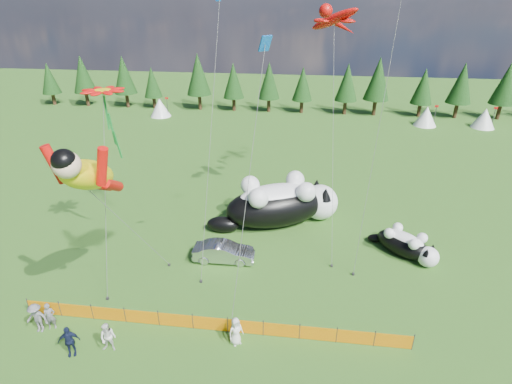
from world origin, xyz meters
TOP-DOWN VIEW (x-y plane):
  - ground at (0.00, 0.00)m, footprint 160.00×160.00m
  - safety_fence at (0.00, -3.00)m, footprint 22.06×0.06m
  - tree_line at (0.00, 45.00)m, footprint 90.00×4.00m
  - festival_tents at (11.00, 40.00)m, footprint 50.00×3.20m
  - cat_large at (3.13, 9.41)m, footprint 10.61×6.84m
  - cat_small at (12.40, 5.94)m, footprint 4.54×4.14m
  - car at (-0.56, 3.66)m, footprint 4.39×1.66m
  - spectator_a at (-8.98, -3.95)m, footprint 0.72×0.60m
  - spectator_b at (-4.99, -5.04)m, footprint 0.89×0.56m
  - spectator_c at (-6.87, -5.56)m, footprint 1.22×0.91m
  - spectator_d at (-9.54, -4.25)m, footprint 1.24×0.68m
  - spectator_e at (1.59, -3.73)m, footprint 1.00×0.96m
  - superhero_kite at (-5.82, -2.55)m, footprint 4.62×7.68m
  - gecko_kite at (6.29, 11.75)m, footprint 6.39×11.04m
  - flower_kite at (-7.68, 3.77)m, footprint 3.56×6.95m
  - diamond_kite_a at (-0.89, 6.42)m, footprint 1.07×6.32m
  - diamond_kite_c at (2.54, 0.31)m, footprint 2.02×3.75m

SIDE VIEW (x-z plane):
  - ground at x=0.00m, z-range 0.00..0.00m
  - safety_fence at x=0.00m, z-range -0.05..1.05m
  - car at x=-0.56m, z-range 0.00..1.43m
  - spectator_a at x=-8.98m, z-range 0.00..1.70m
  - spectator_e at x=1.59m, z-range 0.00..1.72m
  - spectator_b at x=-4.99m, z-range 0.00..1.78m
  - spectator_c at x=-6.87m, z-range 0.00..1.86m
  - cat_small at x=12.40m, z-range -0.05..1.93m
  - spectator_d at x=-9.54m, z-range 0.00..1.88m
  - festival_tents at x=11.00m, z-range 0.00..2.80m
  - cat_large at x=3.13m, z-range -0.10..3.92m
  - tree_line at x=0.00m, z-range 0.00..8.00m
  - superhero_kite at x=-5.82m, z-range 3.07..15.14m
  - flower_kite at x=-7.68m, z-range 5.29..18.06m
  - diamond_kite_c at x=2.54m, z-range 6.44..22.30m
  - gecko_kite at x=6.29m, z-range 6.78..24.33m
  - diamond_kite_a at x=-0.89m, z-range 6.85..24.93m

